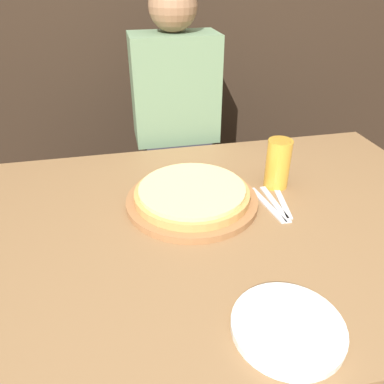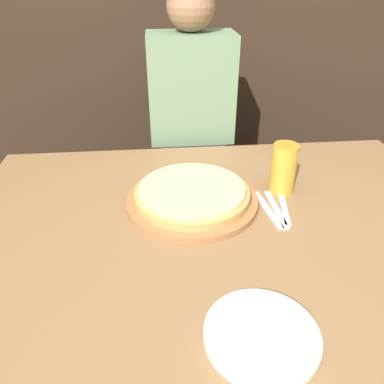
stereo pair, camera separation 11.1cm
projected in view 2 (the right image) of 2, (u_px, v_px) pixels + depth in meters
ground_plane at (214, 374)px, 1.42m from camera, size 12.00×12.00×0.00m
dining_table at (217, 310)px, 1.23m from camera, size 1.48×1.02×0.71m
pizza_on_board at (192, 196)px, 1.12m from camera, size 0.40×0.40×0.06m
beer_glass at (284, 167)px, 1.15m from camera, size 0.08×0.08×0.16m
dinner_plate at (261, 335)px, 0.72m from camera, size 0.23×0.23×0.02m
fork at (268, 209)px, 1.10m from camera, size 0.04×0.20×0.00m
dinner_knife at (276, 209)px, 1.10m from camera, size 0.02×0.20×0.00m
spoon at (284, 209)px, 1.10m from camera, size 0.05×0.17×0.00m
diner_person at (191, 148)px, 1.65m from camera, size 0.34×0.20×1.29m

